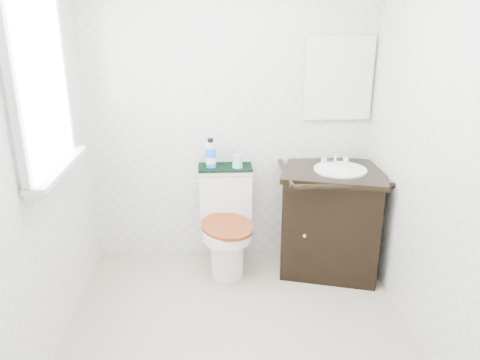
{
  "coord_description": "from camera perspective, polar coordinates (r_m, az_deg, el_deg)",
  "views": [
    {
      "loc": [
        -0.15,
        -2.36,
        1.9
      ],
      "look_at": [
        0.04,
        0.75,
        0.8
      ],
      "focal_mm": 35.0,
      "sensor_mm": 36.0,
      "label": 1
    }
  ],
  "objects": [
    {
      "name": "wall_back",
      "position": [
        3.63,
        -1.14,
        8.27
      ],
      "size": [
        2.4,
        0.0,
        2.4
      ],
      "primitive_type": "plane",
      "rotation": [
        1.57,
        0.0,
        0.0
      ],
      "color": "silver",
      "rests_on": "ground"
    },
    {
      "name": "window",
      "position": [
        2.79,
        -23.25,
        10.64
      ],
      "size": [
        0.02,
        0.7,
        0.9
      ],
      "primitive_type": "cube",
      "color": "white",
      "rests_on": "wall_left"
    },
    {
      "name": "mouthwash_bottle",
      "position": [
        3.58,
        -3.59,
        3.19
      ],
      "size": [
        0.08,
        0.08,
        0.23
      ],
      "color": "blue",
      "rests_on": "towel"
    },
    {
      "name": "wall_left",
      "position": [
        2.64,
        -24.58,
        2.2
      ],
      "size": [
        0.0,
        2.4,
        2.4
      ],
      "primitive_type": "plane",
      "rotation": [
        1.57,
        0.0,
        1.57
      ],
      "color": "silver",
      "rests_on": "ground"
    },
    {
      "name": "vanity",
      "position": [
        3.69,
        11.16,
        -4.41
      ],
      "size": [
        0.89,
        0.82,
        0.92
      ],
      "color": "black",
      "rests_on": "floor"
    },
    {
      "name": "trash_bin",
      "position": [
        3.61,
        -1.56,
        -9.69
      ],
      "size": [
        0.22,
        0.19,
        0.28
      ],
      "color": "silver",
      "rests_on": "floor"
    },
    {
      "name": "wall_right",
      "position": [
        2.76,
        23.55,
        3.04
      ],
      "size": [
        0.0,
        2.4,
        2.4
      ],
      "primitive_type": "plane",
      "rotation": [
        1.57,
        0.0,
        -1.57
      ],
      "color": "silver",
      "rests_on": "ground"
    },
    {
      "name": "toilet",
      "position": [
        3.67,
        -1.68,
        -5.66
      ],
      "size": [
        0.46,
        0.66,
        0.78
      ],
      "color": "white",
      "rests_on": "floor"
    },
    {
      "name": "towel",
      "position": [
        3.62,
        -1.82,
        1.57
      ],
      "size": [
        0.41,
        0.22,
        0.02
      ],
      "primitive_type": "cube",
      "color": "black",
      "rests_on": "toilet"
    },
    {
      "name": "cup",
      "position": [
        3.58,
        -0.32,
        2.33
      ],
      "size": [
        0.08,
        0.08,
        0.1
      ],
      "primitive_type": "cone",
      "color": "#90CDED",
      "rests_on": "towel"
    },
    {
      "name": "soap_bar",
      "position": [
        3.67,
        11.06,
        2.09
      ],
      "size": [
        0.06,
        0.04,
        0.02
      ],
      "primitive_type": "ellipsoid",
      "color": "#186D76",
      "rests_on": "vanity"
    },
    {
      "name": "wall_front",
      "position": [
        1.36,
        3.24,
        -11.66
      ],
      "size": [
        2.4,
        0.0,
        2.4
      ],
      "primitive_type": "plane",
      "rotation": [
        -1.57,
        0.0,
        0.0
      ],
      "color": "silver",
      "rests_on": "ground"
    },
    {
      "name": "mirror",
      "position": [
        3.69,
        11.89,
        11.99
      ],
      "size": [
        0.5,
        0.02,
        0.6
      ],
      "primitive_type": "cube",
      "color": "silver",
      "rests_on": "wall_back"
    },
    {
      "name": "floor",
      "position": [
        3.03,
        0.04,
        -19.42
      ],
      "size": [
        2.4,
        2.4,
        0.0
      ],
      "primitive_type": "plane",
      "color": "#A69C86",
      "rests_on": "ground"
    }
  ]
}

